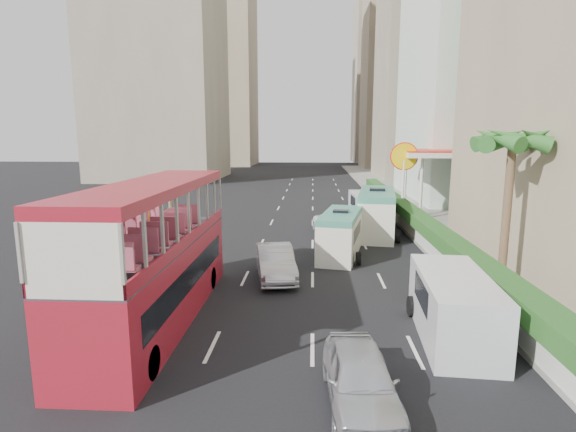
# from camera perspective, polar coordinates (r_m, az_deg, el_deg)

# --- Properties ---
(ground_plane) EXTENTS (200.00, 200.00, 0.00)m
(ground_plane) POSITION_cam_1_polar(r_m,az_deg,el_deg) (16.62, 4.54, -13.45)
(ground_plane) COLOR black
(ground_plane) RESTS_ON ground
(double_decker_bus) EXTENTS (2.50, 11.00, 5.06)m
(double_decker_bus) POSITION_cam_1_polar(r_m,az_deg,el_deg) (16.72, -16.41, -4.52)
(double_decker_bus) COLOR maroon
(double_decker_bus) RESTS_ON ground
(car_silver_lane_a) EXTENTS (2.43, 4.88, 1.54)m
(car_silver_lane_a) POSITION_cam_1_polar(r_m,az_deg,el_deg) (21.53, -1.62, -7.84)
(car_silver_lane_a) COLOR silver
(car_silver_lane_a) RESTS_ON ground
(car_silver_lane_b) EXTENTS (1.93, 4.29, 1.43)m
(car_silver_lane_b) POSITION_cam_1_polar(r_m,az_deg,el_deg) (12.34, 9.07, -22.56)
(car_silver_lane_b) COLOR silver
(car_silver_lane_b) RESTS_ON ground
(van_asset) EXTENTS (3.02, 5.21, 1.36)m
(van_asset) POSITION_cam_1_polar(r_m,az_deg,el_deg) (30.75, 5.82, -2.40)
(van_asset) COLOR silver
(van_asset) RESTS_ON ground
(minibus_near) EXTENTS (2.90, 5.82, 2.47)m
(minibus_near) POSITION_cam_1_polar(r_m,az_deg,el_deg) (25.27, 6.68, -2.30)
(minibus_near) COLOR silver
(minibus_near) RESTS_ON ground
(minibus_far) EXTENTS (3.27, 7.06, 3.01)m
(minibus_far) POSITION_cam_1_polar(r_m,az_deg,el_deg) (30.96, 11.18, 0.39)
(minibus_far) COLOR silver
(minibus_far) RESTS_ON ground
(panel_van_near) EXTENTS (2.51, 5.47, 2.13)m
(panel_van_near) POSITION_cam_1_polar(r_m,az_deg,el_deg) (16.14, 20.27, -10.74)
(panel_van_near) COLOR silver
(panel_van_near) RESTS_ON ground
(panel_van_far) EXTENTS (2.41, 5.36, 2.10)m
(panel_van_far) POSITION_cam_1_polar(r_m,az_deg,el_deg) (36.71, 9.85, 1.21)
(panel_van_far) COLOR silver
(panel_van_far) RESTS_ON ground
(sidewalk) EXTENTS (6.00, 120.00, 0.18)m
(sidewalk) POSITION_cam_1_polar(r_m,az_deg,el_deg) (41.84, 16.14, 0.72)
(sidewalk) COLOR #99968C
(sidewalk) RESTS_ON ground
(kerb_wall) EXTENTS (0.30, 44.00, 1.00)m
(kerb_wall) POSITION_cam_1_polar(r_m,az_deg,el_deg) (30.57, 15.63, -1.50)
(kerb_wall) COLOR silver
(kerb_wall) RESTS_ON sidewalk
(hedge) EXTENTS (1.10, 44.00, 0.70)m
(hedge) POSITION_cam_1_polar(r_m,az_deg,el_deg) (30.41, 15.71, 0.07)
(hedge) COLOR #2D6626
(hedge) RESTS_ON kerb_wall
(palm_tree) EXTENTS (0.36, 0.36, 6.40)m
(palm_tree) POSITION_cam_1_polar(r_m,az_deg,el_deg) (21.18, 26.00, 0.24)
(palm_tree) COLOR brown
(palm_tree) RESTS_ON sidewalk
(shell_station) EXTENTS (6.50, 8.00, 5.50)m
(shell_station) POSITION_cam_1_polar(r_m,az_deg,el_deg) (39.83, 18.37, 4.01)
(shell_station) COLOR silver
(shell_station) RESTS_ON ground
(tower_mid) EXTENTS (16.00, 16.00, 50.00)m
(tower_mid) POSITION_cam_1_polar(r_m,az_deg,el_deg) (77.72, 18.30, 23.31)
(tower_mid) COLOR #A0947E
(tower_mid) RESTS_ON ground
(tower_far_a) EXTENTS (14.00, 14.00, 44.00)m
(tower_far_a) POSITION_cam_1_polar(r_m,az_deg,el_deg) (99.97, 13.88, 18.68)
(tower_far_a) COLOR tan
(tower_far_a) RESTS_ON ground
(tower_far_b) EXTENTS (14.00, 14.00, 40.00)m
(tower_far_b) POSITION_cam_1_polar(r_m,az_deg,el_deg) (121.24, 11.86, 16.24)
(tower_far_b) COLOR #A0947E
(tower_far_b) RESTS_ON ground
(tower_left_a) EXTENTS (18.00, 18.00, 52.00)m
(tower_left_a) POSITION_cam_1_polar(r_m,az_deg,el_deg) (76.56, -16.40, 24.39)
(tower_left_a) COLOR #A0947E
(tower_left_a) RESTS_ON ground
(tower_left_b) EXTENTS (16.00, 16.00, 46.00)m
(tower_left_b) POSITION_cam_1_polar(r_m,az_deg,el_deg) (108.65, -8.82, 18.67)
(tower_left_b) COLOR tan
(tower_left_b) RESTS_ON ground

